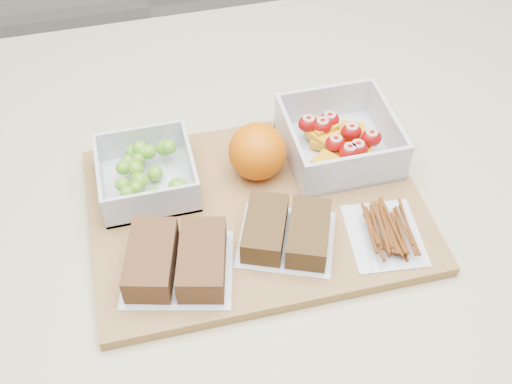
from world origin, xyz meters
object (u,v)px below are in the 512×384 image
fruit_container (339,140)px  orange (257,151)px  grape_container (148,173)px  sandwich_bag_center (287,231)px  cutting_board (257,210)px  pretzel_bag (385,230)px  sandwich_bag_left (177,260)px

fruit_container → orange: size_ratio=1.88×
grape_container → sandwich_bag_center: 0.20m
cutting_board → pretzel_bag: bearing=-30.7°
sandwich_bag_center → fruit_container: bearing=49.7°
cutting_board → grape_container: grape_container is taller
cutting_board → sandwich_bag_left: bearing=-146.7°
grape_container → pretzel_bag: bearing=-29.9°
sandwich_bag_left → cutting_board: bearing=32.9°
cutting_board → pretzel_bag: size_ratio=3.68×
orange → sandwich_bag_center: 0.12m
grape_container → orange: bearing=-4.5°
sandwich_bag_left → sandwich_bag_center: 0.14m
cutting_board → grape_container: size_ratio=3.48×
fruit_container → sandwich_bag_left: size_ratio=0.95×
orange → sandwich_bag_center: size_ratio=0.53×
sandwich_bag_left → pretzel_bag: 0.25m
sandwich_bag_center → pretzel_bag: sandwich_bag_center is taller
orange → sandwich_bag_left: size_ratio=0.51×
grape_container → pretzel_bag: grape_container is taller
grape_container → sandwich_bag_center: bearing=-41.4°
orange → grape_container: bearing=175.5°
sandwich_bag_left → pretzel_bag: (0.25, -0.01, -0.01)m
cutting_board → grape_container: 0.15m
cutting_board → sandwich_bag_center: bearing=-70.1°
pretzel_bag → cutting_board: bearing=149.0°
fruit_container → pretzel_bag: fruit_container is taller
orange → sandwich_bag_left: orange is taller
fruit_container → orange: orange is taller
grape_container → sandwich_bag_left: grape_container is taller
sandwich_bag_left → fruit_container: bearing=29.8°
cutting_board → orange: (0.02, 0.06, 0.05)m
orange → pretzel_bag: (0.12, -0.14, -0.03)m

